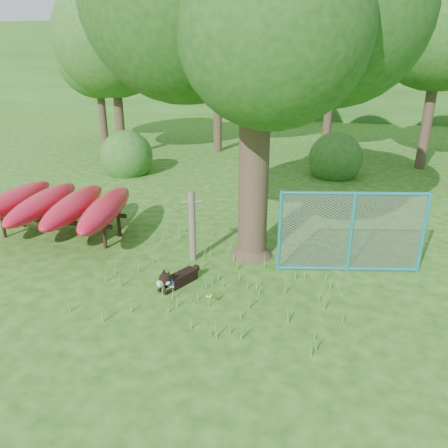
# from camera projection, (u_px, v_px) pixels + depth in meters

# --- Properties ---
(ground) EXTENTS (80.00, 80.00, 0.00)m
(ground) POSITION_uv_depth(u_px,v_px,m) (194.00, 303.00, 7.37)
(ground) COLOR #215410
(ground) RESTS_ON ground
(wooden_post) EXTENTS (0.39, 0.22, 1.46)m
(wooden_post) POSITION_uv_depth(u_px,v_px,m) (192.00, 224.00, 8.64)
(wooden_post) COLOR brown
(wooden_post) RESTS_ON ground
(kayak_rack) EXTENTS (3.44, 3.04, 1.01)m
(kayak_rack) POSITION_uv_depth(u_px,v_px,m) (58.00, 205.00, 9.76)
(kayak_rack) COLOR black
(kayak_rack) RESTS_ON ground
(husky_dog) EXTENTS (0.56, 0.89, 0.43)m
(husky_dog) POSITION_uv_depth(u_px,v_px,m) (176.00, 279.00, 7.85)
(husky_dog) COLOR black
(husky_dog) RESTS_ON ground
(fence_section) EXTENTS (2.69, 0.69, 2.68)m
(fence_section) POSITION_uv_depth(u_px,v_px,m) (351.00, 232.00, 8.17)
(fence_section) COLOR teal
(fence_section) RESTS_ON ground
(wildflower_clump) EXTENTS (0.10, 0.09, 0.21)m
(wildflower_clump) POSITION_uv_depth(u_px,v_px,m) (209.00, 297.00, 7.21)
(wildflower_clump) COLOR #4E9831
(wildflower_clump) RESTS_ON ground
(bg_tree_a) EXTENTS (4.40, 4.40, 6.70)m
(bg_tree_a) POSITION_uv_depth(u_px,v_px,m) (113.00, 38.00, 16.31)
(bg_tree_a) COLOR #3A2C1F
(bg_tree_a) RESTS_ON ground
(bg_tree_b) EXTENTS (5.20, 5.20, 8.22)m
(bg_tree_b) POSITION_uv_depth(u_px,v_px,m) (217.00, 7.00, 16.84)
(bg_tree_b) COLOR #3A2C1F
(bg_tree_b) RESTS_ON ground
(bg_tree_c) EXTENTS (4.00, 4.00, 6.12)m
(bg_tree_c) POSITION_uv_depth(u_px,v_px,m) (334.00, 49.00, 17.20)
(bg_tree_c) COLOR #3A2C1F
(bg_tree_c) RESTS_ON ground
(bg_tree_d) EXTENTS (4.80, 4.80, 7.50)m
(bg_tree_d) POSITION_uv_depth(u_px,v_px,m) (445.00, 15.00, 14.19)
(bg_tree_d) COLOR #3A2C1F
(bg_tree_d) RESTS_ON ground
(bg_tree_f) EXTENTS (3.60, 3.60, 5.55)m
(bg_tree_f) POSITION_uv_depth(u_px,v_px,m) (97.00, 58.00, 19.89)
(bg_tree_f) COLOR #3A2C1F
(bg_tree_f) RESTS_ON ground
(shrub_left) EXTENTS (1.80, 1.80, 1.80)m
(shrub_left) POSITION_uv_depth(u_px,v_px,m) (128.00, 173.00, 15.33)
(shrub_left) COLOR #25571C
(shrub_left) RESTS_ON ground
(shrub_mid) EXTENTS (1.80, 1.80, 1.80)m
(shrub_mid) POSITION_uv_depth(u_px,v_px,m) (334.00, 176.00, 14.98)
(shrub_mid) COLOR #25571C
(shrub_mid) RESTS_ON ground
(wooded_hillside) EXTENTS (80.00, 12.00, 6.00)m
(wooded_hillside) POSITION_uv_depth(u_px,v_px,m) (318.00, 67.00, 31.45)
(wooded_hillside) COLOR #25571C
(wooded_hillside) RESTS_ON ground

